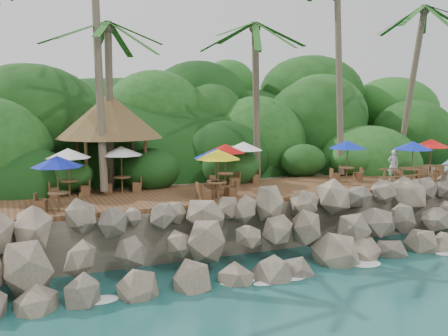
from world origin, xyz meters
name	(u,v)px	position (x,y,z in m)	size (l,w,h in m)	color
ground	(287,278)	(0.00, 0.00, 0.00)	(140.00, 140.00, 0.00)	#19514F
land_base	(164,185)	(0.00, 16.00, 1.05)	(32.00, 25.20, 2.10)	gray
jungle_hill	(137,184)	(0.00, 23.50, 0.00)	(44.80, 28.00, 15.40)	#143811
seawall	(263,235)	(0.00, 2.00, 1.15)	(29.00, 4.00, 2.30)	gray
terrace	(224,193)	(0.00, 6.00, 2.20)	(26.00, 5.00, 0.20)	brown
jungle_foliage	(169,204)	(0.00, 15.00, 0.00)	(44.00, 16.00, 12.00)	#143811
foam_line	(283,275)	(0.00, 0.30, 0.03)	(25.20, 0.80, 0.06)	white
palapa	(110,116)	(-4.58, 9.61, 5.79)	(5.26, 5.26, 4.60)	brown
dining_clusters	(245,153)	(1.02, 5.89, 4.09)	(21.40, 5.19, 2.16)	brown
railing	(444,172)	(11.26, 3.65, 2.91)	(8.30, 0.10, 1.00)	brown
waiter	(393,165)	(9.57, 5.53, 3.12)	(0.60, 0.39, 1.63)	white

